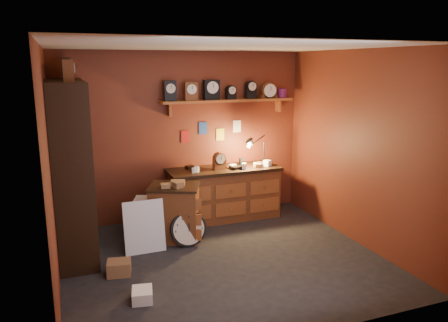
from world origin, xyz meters
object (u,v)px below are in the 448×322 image
(shelving_unit, at_px, (69,161))
(workbench, at_px, (224,190))
(big_round_clock, at_px, (188,229))
(low_cabinet, at_px, (175,210))

(shelving_unit, relative_size, workbench, 1.41)
(big_round_clock, bearing_deg, low_cabinet, 109.98)
(low_cabinet, bearing_deg, shelving_unit, -160.22)
(shelving_unit, bearing_deg, big_round_clock, -14.11)
(low_cabinet, relative_size, big_round_clock, 1.76)
(workbench, xyz_separation_m, low_cabinet, (-0.98, -0.57, -0.04))
(shelving_unit, xyz_separation_m, low_cabinet, (1.39, -0.07, -0.82))
(workbench, bearing_deg, low_cabinet, -149.86)
(workbench, relative_size, low_cabinet, 2.05)
(low_cabinet, xyz_separation_m, big_round_clock, (0.11, -0.30, -0.19))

